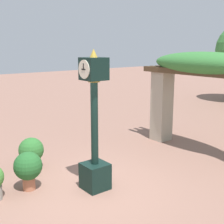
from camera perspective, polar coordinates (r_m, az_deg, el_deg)
ground_plane at (r=7.52m, az=-3.86°, el=-13.80°), size 60.00×60.00×0.00m
pedestal_clock at (r=7.05m, az=-3.20°, el=-3.86°), size 0.56×0.56×3.21m
pergola at (r=9.77m, az=16.54°, el=5.60°), size 4.51×1.16×3.10m
potted_plant_near_left at (r=7.50m, az=-15.11°, el=-9.76°), size 0.65×0.65×0.91m
potted_plant_near_right at (r=8.70m, az=-14.55°, el=-6.97°), size 0.67×0.67×0.87m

